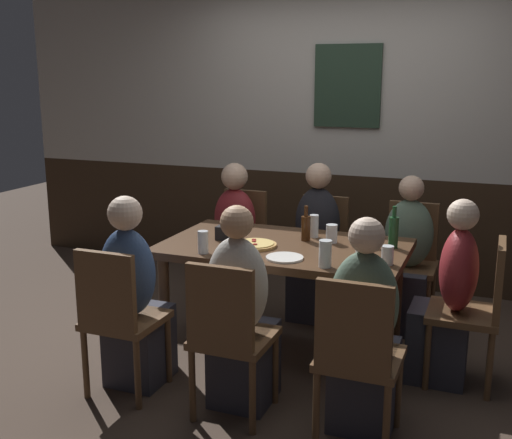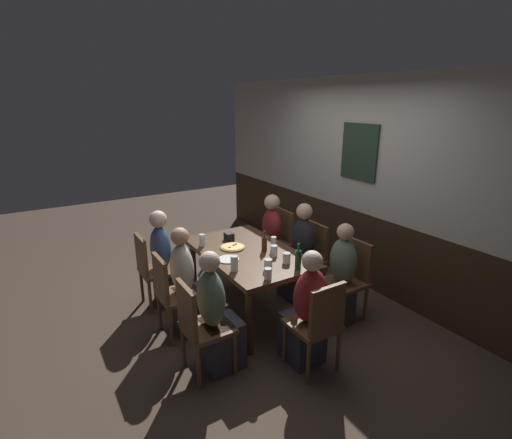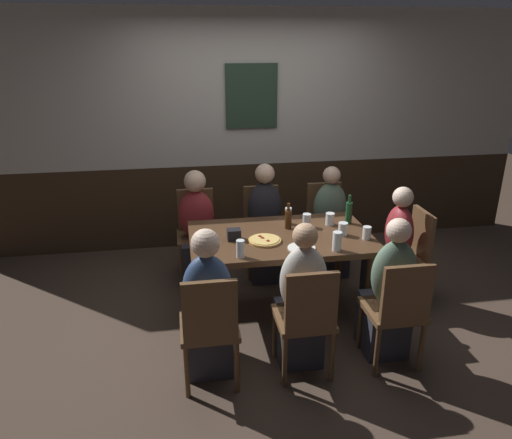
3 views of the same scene
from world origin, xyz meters
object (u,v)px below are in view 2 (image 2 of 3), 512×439
at_px(chair_mid_near, 172,291).
at_px(person_mid_far, 300,258).
at_px(pint_glass_amber, 202,241).
at_px(chair_right_near, 199,324).
at_px(dining_table, 248,258).
at_px(condiment_caddy, 229,236).
at_px(person_right_near, 217,321).
at_px(highball_clear, 268,265).
at_px(chair_head_east, 318,322).
at_px(beer_glass_half, 234,265).
at_px(pint_glass_stout, 268,274).
at_px(chair_left_far, 279,238).
at_px(tumbler_short, 274,251).
at_px(person_mid_near, 188,289).
at_px(plate_white_large, 228,259).
at_px(pizza, 233,247).
at_px(chair_right_far, 350,276).
at_px(beer_bottle_brown, 264,243).
at_px(person_left_near, 166,265).
at_px(person_right_far, 338,282).
at_px(person_head_east, 306,316).
at_px(person_left_far, 269,242).
at_px(chair_left_near, 152,267).
at_px(beer_bottle_green, 298,259).
at_px(tumbler_water, 287,259).
at_px(pint_glass_pale, 274,244).
at_px(chair_mid_far, 310,255).

relative_size(chair_mid_near, person_mid_far, 0.76).
bearing_deg(pint_glass_amber, chair_right_near, -25.58).
height_order(dining_table, condiment_caddy, condiment_caddy).
bearing_deg(person_right_near, highball_clear, 103.83).
bearing_deg(chair_head_east, beer_glass_half, -155.57).
distance_m(dining_table, chair_head_east, 1.19).
height_order(highball_clear, pint_glass_stout, highball_clear).
height_order(chair_left_far, tumbler_short, chair_left_far).
xyz_separation_m(person_mid_far, person_mid_near, (0.00, -1.43, -0.01)).
relative_size(person_mid_far, plate_white_large, 5.27).
bearing_deg(person_mid_far, chair_right_near, -67.11).
height_order(chair_right_near, pint_glass_amber, chair_right_near).
bearing_deg(pizza, person_mid_near, -75.49).
distance_m(chair_right_far, beer_bottle_brown, 0.99).
bearing_deg(person_left_near, pint_glass_amber, 51.04).
bearing_deg(chair_mid_near, person_right_far, 67.08).
distance_m(person_head_east, condiment_caddy, 1.45).
xyz_separation_m(dining_table, person_left_far, (-0.67, 0.72, -0.17)).
relative_size(chair_left_near, beer_bottle_green, 3.32).
relative_size(chair_left_far, pizza, 3.25).
relative_size(chair_right_far, person_head_east, 0.79).
bearing_deg(tumbler_short, chair_left_far, 142.54).
bearing_deg(beer_bottle_brown, beer_bottle_green, 2.97).
height_order(chair_left_far, tumbler_water, chair_left_far).
bearing_deg(plate_white_large, pint_glass_pale, 88.24).
xyz_separation_m(person_mid_far, pint_glass_pale, (0.12, -0.47, 0.31)).
height_order(pint_glass_amber, condiment_caddy, pint_glass_amber).
bearing_deg(person_mid_near, chair_mid_near, -90.00).
bearing_deg(pint_glass_pale, beer_bottle_green, -8.11).
bearing_deg(beer_bottle_green, pizza, -160.75).
xyz_separation_m(dining_table, plate_white_large, (0.10, -0.30, 0.09)).
bearing_deg(person_left_near, person_right_far, 46.72).
height_order(beer_glass_half, condiment_caddy, beer_glass_half).
xyz_separation_m(pizza, beer_bottle_green, (0.81, 0.28, 0.09)).
xyz_separation_m(pint_glass_pale, plate_white_large, (-0.02, -0.55, -0.06)).
relative_size(person_right_far, pizza, 4.11).
distance_m(person_mid_far, pizza, 0.88).
distance_m(person_mid_near, beer_bottle_brown, 0.94).
height_order(chair_left_far, highball_clear, chair_left_far).
height_order(chair_head_east, chair_mid_far, same).
distance_m(chair_right_far, chair_mid_near, 1.88).
height_order(beer_bottle_brown, condiment_caddy, beer_bottle_brown).
bearing_deg(beer_glass_half, chair_left_far, 129.85).
bearing_deg(chair_right_near, person_mid_far, 112.89).
bearing_deg(pint_glass_stout, plate_white_large, -169.69).
relative_size(tumbler_water, condiment_caddy, 0.99).
relative_size(person_left_far, person_right_near, 1.00).
xyz_separation_m(chair_head_east, person_left_far, (-1.86, 0.72, -0.02)).
relative_size(chair_left_near, chair_right_far, 1.00).
relative_size(person_left_near, person_right_near, 1.01).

